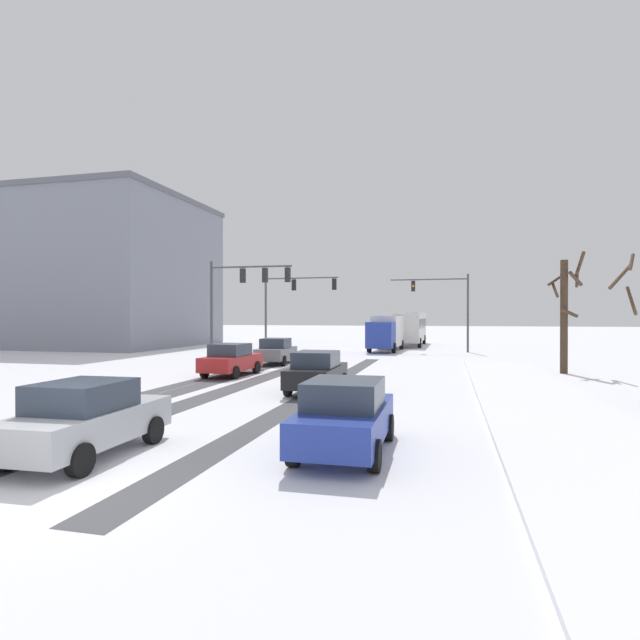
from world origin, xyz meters
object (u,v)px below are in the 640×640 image
car_grey_lead (276,351)px  car_red_second (231,360)px  traffic_signal_far_right (446,299)px  car_silver_fifth (86,418)px  car_black_third (317,372)px  traffic_signal_far_left (290,296)px  car_blue_fourth (345,416)px  bus_oncoming (410,326)px  traffic_signal_near_left (243,288)px  office_building_far_left_block (61,274)px  box_truck_delivery (386,332)px  bare_tree_sidewalk_mid (565,310)px

car_grey_lead → car_red_second: bearing=-91.3°
traffic_signal_far_right → car_silver_fifth: (-7.37, -34.36, -3.64)m
car_grey_lead → car_silver_fifth: 21.02m
car_black_third → car_silver_fifth: (-2.50, -10.04, 0.00)m
traffic_signal_far_left → car_red_second: traffic_signal_far_left is taller
car_blue_fourth → bus_oncoming: size_ratio=0.37×
car_silver_fifth → traffic_signal_near_left: bearing=103.7°
bus_oncoming → car_grey_lead: bearing=-106.8°
car_grey_lead → office_building_far_left_block: bearing=153.1°
car_blue_fourth → office_building_far_left_block: (-36.98, 33.76, 6.56)m
car_red_second → box_truck_delivery: size_ratio=0.56×
car_silver_fifth → box_truck_delivery: (2.40, 34.37, 0.82)m
car_red_second → bare_tree_sidewalk_mid: bearing=17.3°
car_silver_fifth → traffic_signal_far_right: bearing=77.9°
bus_oncoming → car_red_second: bearing=-103.4°
traffic_signal_near_left → box_truck_delivery: size_ratio=0.87×
traffic_signal_far_left → car_grey_lead: traffic_signal_far_left is taller
traffic_signal_far_left → car_black_third: bearing=-69.8°
car_red_second → car_grey_lead: bearing=88.7°
traffic_signal_near_left → office_building_far_left_block: (-26.67, 14.94, 2.60)m
car_grey_lead → car_black_third: bearing=-63.3°
traffic_signal_near_left → traffic_signal_far_left: (0.03, 9.86, -0.12)m
bare_tree_sidewalk_mid → car_red_second: bearing=-162.7°
car_grey_lead → car_silver_fifth: (2.91, -20.82, 0.00)m
car_red_second → car_silver_fifth: size_ratio=1.00×
traffic_signal_far_right → car_silver_fifth: bearing=-102.1°
traffic_signal_far_right → car_black_third: 25.06m
car_black_third → office_building_far_left_block: (-34.16, 25.36, 6.56)m
traffic_signal_far_left → office_building_far_left_block: (-26.70, 5.08, 2.72)m
car_black_third → office_building_far_left_block: bearing=143.4°
traffic_signal_far_right → car_grey_lead: 17.38m
box_truck_delivery → bare_tree_sidewalk_mid: 18.64m
car_red_second → car_black_third: (5.56, -4.29, 0.00)m
car_red_second → car_silver_fifth: 14.65m
car_blue_fourth → box_truck_delivery: bearing=95.1°
traffic_signal_far_right → office_building_far_left_block: office_building_far_left_block is taller
bare_tree_sidewalk_mid → car_black_third: bearing=-139.3°
box_truck_delivery → car_grey_lead: bearing=-111.4°
traffic_signal_far_left → bare_tree_sidewalk_mid: bearing=-30.4°
box_truck_delivery → office_building_far_left_block: bearing=178.3°
car_red_second → bare_tree_sidewalk_mid: (16.54, 5.16, 2.52)m
traffic_signal_far_left → car_grey_lead: size_ratio=1.55×
office_building_far_left_block → bus_oncoming: bearing=12.4°
bus_oncoming → traffic_signal_far_right: bearing=-68.3°
traffic_signal_far_left → box_truck_delivery: bearing=28.9°
office_building_far_left_block → car_blue_fourth: bearing=-42.4°
traffic_signal_near_left → car_grey_lead: size_ratio=1.55×
car_red_second → car_blue_fourth: size_ratio=1.01×
office_building_far_left_block → traffic_signal_far_left: bearing=-10.8°
car_silver_fifth → bare_tree_sidewalk_mid: bare_tree_sidewalk_mid is taller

